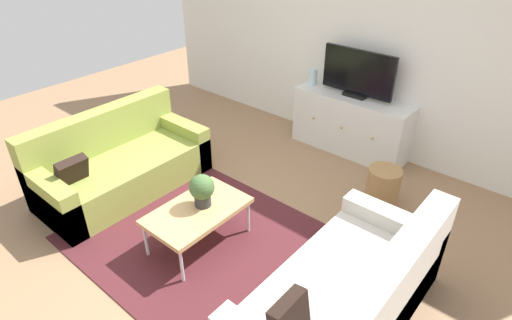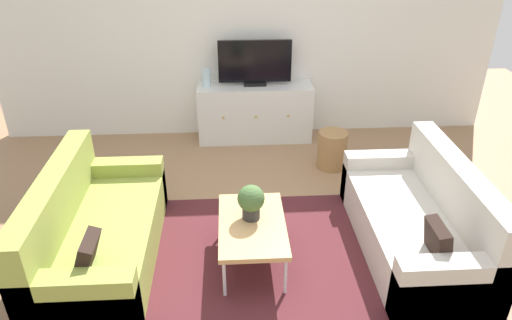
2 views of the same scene
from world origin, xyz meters
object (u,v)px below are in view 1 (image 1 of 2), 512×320
glass_vase (313,77)px  tv_console (351,124)px  couch_right_side (350,301)px  coffee_table (197,212)px  wicker_basket (383,188)px  couch_left_side (118,165)px  flat_screen_tv (358,74)px  potted_plant (202,189)px

glass_vase → tv_console: bearing=-0.0°
couch_right_side → glass_vase: bearing=129.5°
coffee_table → couch_right_side: bearing=3.1°
wicker_basket → couch_left_side: bearing=-147.0°
couch_right_side → glass_vase: size_ratio=8.47×
tv_console → flat_screen_tv: (0.00, 0.02, 0.65)m
couch_right_side → tv_console: bearing=119.7°
coffee_table → flat_screen_tv: 2.57m
potted_plant → coffee_table: bearing=-86.7°
coffee_table → tv_console: tv_console is taller
potted_plant → tv_console: 2.39m
potted_plant → glass_vase: bearing=100.5°
tv_console → flat_screen_tv: bearing=90.0°
flat_screen_tv → couch_left_side: bearing=-122.6°
couch_right_side → coffee_table: 1.52m
couch_left_side → tv_console: 2.83m
coffee_table → tv_console: (0.16, 2.46, -0.00)m
coffee_table → flat_screen_tv: flat_screen_tv is taller
glass_vase → wicker_basket: (1.47, -0.83, -0.62)m
couch_left_side → glass_vase: (0.92, 2.37, 0.57)m
potted_plant → couch_left_side: bearing=179.8°
flat_screen_tv → wicker_basket: (0.86, -0.85, -0.80)m
coffee_table → wicker_basket: (1.02, 1.63, -0.15)m
potted_plant → wicker_basket: (1.03, 1.55, -0.35)m
coffee_table → potted_plant: size_ratio=2.94×
couch_right_side → coffee_table: size_ratio=1.98×
wicker_basket → coffee_table: bearing=-122.1°
couch_left_side → glass_vase: 2.61m
couch_left_side → flat_screen_tv: size_ratio=1.99×
flat_screen_tv → couch_right_side: bearing=-60.5°
tv_console → glass_vase: size_ratio=6.83×
tv_console → wicker_basket: (0.86, -0.83, -0.15)m
coffee_table → potted_plant: bearing=93.3°
tv_console → glass_vase: bearing=180.0°
couch_right_side → tv_console: size_ratio=1.24×
flat_screen_tv → tv_console: bearing=-90.0°
tv_console → potted_plant: bearing=-94.1°
tv_console → glass_vase: 0.77m
couch_left_side → wicker_basket: 2.85m
couch_left_side → coffee_table: bearing=-3.4°
couch_left_side → flat_screen_tv: bearing=57.4°
couch_left_side → wicker_basket: bearing=33.0°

